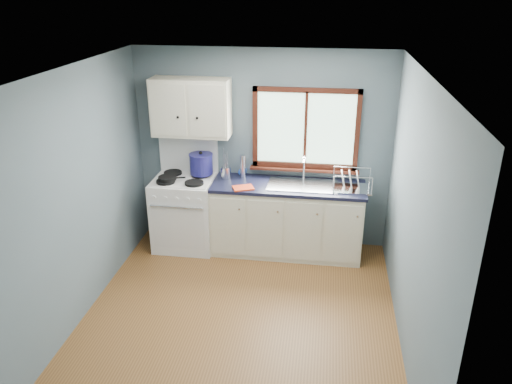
# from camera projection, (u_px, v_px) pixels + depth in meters

# --- Properties ---
(floor) EXTENTS (3.20, 3.60, 0.02)m
(floor) POSITION_uv_depth(u_px,v_px,m) (239.00, 320.00, 5.13)
(floor) COLOR brown
(floor) RESTS_ON ground
(ceiling) EXTENTS (3.20, 3.60, 0.02)m
(ceiling) POSITION_uv_depth(u_px,v_px,m) (235.00, 72.00, 4.15)
(ceiling) COLOR white
(ceiling) RESTS_ON wall_back
(wall_back) EXTENTS (3.20, 0.02, 2.50)m
(wall_back) POSITION_uv_depth(u_px,v_px,m) (262.00, 149.00, 6.29)
(wall_back) COLOR slate
(wall_back) RESTS_ON ground
(wall_front) EXTENTS (3.20, 0.02, 2.50)m
(wall_front) POSITION_uv_depth(u_px,v_px,m) (183.00, 335.00, 2.99)
(wall_front) COLOR slate
(wall_front) RESTS_ON ground
(wall_left) EXTENTS (0.02, 3.60, 2.50)m
(wall_left) POSITION_uv_depth(u_px,v_px,m) (74.00, 199.00, 4.85)
(wall_left) COLOR slate
(wall_left) RESTS_ON ground
(wall_right) EXTENTS (0.02, 3.60, 2.50)m
(wall_right) POSITION_uv_depth(u_px,v_px,m) (415.00, 220.00, 4.42)
(wall_right) COLOR slate
(wall_right) RESTS_ON ground
(gas_range) EXTENTS (0.76, 0.69, 1.36)m
(gas_range) POSITION_uv_depth(u_px,v_px,m) (185.00, 210.00, 6.40)
(gas_range) COLOR white
(gas_range) RESTS_ON floor
(base_cabinets) EXTENTS (1.85, 0.60, 0.88)m
(base_cabinets) POSITION_uv_depth(u_px,v_px,m) (287.00, 222.00, 6.28)
(base_cabinets) COLOR beige
(base_cabinets) RESTS_ON floor
(countertop) EXTENTS (1.89, 0.64, 0.04)m
(countertop) POSITION_uv_depth(u_px,v_px,m) (288.00, 186.00, 6.08)
(countertop) COLOR black
(countertop) RESTS_ON base_cabinets
(sink) EXTENTS (0.84, 0.46, 0.44)m
(sink) POSITION_uv_depth(u_px,v_px,m) (302.00, 190.00, 6.08)
(sink) COLOR silver
(sink) RESTS_ON countertop
(window) EXTENTS (1.36, 0.10, 1.03)m
(window) POSITION_uv_depth(u_px,v_px,m) (305.00, 135.00, 6.09)
(window) COLOR #9EC6A8
(window) RESTS_ON wall_back
(upper_cabinets) EXTENTS (0.95, 0.35, 0.70)m
(upper_cabinets) POSITION_uv_depth(u_px,v_px,m) (191.00, 108.00, 6.02)
(upper_cabinets) COLOR beige
(upper_cabinets) RESTS_ON wall_back
(skillet) EXTENTS (0.35, 0.27, 0.04)m
(skillet) POSITION_uv_depth(u_px,v_px,m) (167.00, 178.00, 6.10)
(skillet) COLOR black
(skillet) RESTS_ON gas_range
(stockpot) EXTENTS (0.36, 0.36, 0.29)m
(stockpot) POSITION_uv_depth(u_px,v_px,m) (201.00, 164.00, 6.27)
(stockpot) COLOR navy
(stockpot) RESTS_ON gas_range
(utensil_crock) EXTENTS (0.14, 0.14, 0.39)m
(utensil_crock) POSITION_uv_depth(u_px,v_px,m) (226.00, 173.00, 6.23)
(utensil_crock) COLOR silver
(utensil_crock) RESTS_ON countertop
(thermos) EXTENTS (0.07, 0.07, 0.30)m
(thermos) POSITION_uv_depth(u_px,v_px,m) (243.00, 166.00, 6.24)
(thermos) COLOR silver
(thermos) RESTS_ON countertop
(soap_bottle) EXTENTS (0.10, 0.10, 0.26)m
(soap_bottle) POSITION_uv_depth(u_px,v_px,m) (242.00, 167.00, 6.27)
(soap_bottle) COLOR blue
(soap_bottle) RESTS_ON countertop
(dish_towel) EXTENTS (0.29, 0.25, 0.02)m
(dish_towel) POSITION_uv_depth(u_px,v_px,m) (243.00, 188.00, 5.96)
(dish_towel) COLOR red
(dish_towel) RESTS_ON countertop
(dish_rack) EXTENTS (0.46, 0.35, 0.24)m
(dish_rack) POSITION_uv_depth(u_px,v_px,m) (351.00, 184.00, 5.92)
(dish_rack) COLOR silver
(dish_rack) RESTS_ON countertop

